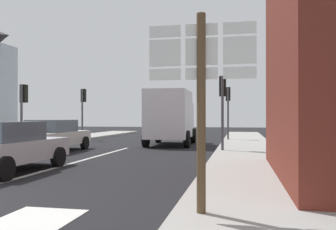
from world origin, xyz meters
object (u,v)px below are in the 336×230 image
at_px(traffic_light_near_left, 23,101).
at_px(traffic_light_far_left, 83,102).
at_px(traffic_light_near_right, 223,96).
at_px(traffic_light_far_right, 228,101).
at_px(sedan_far, 54,135).
at_px(delivery_truck, 171,116).
at_px(sedan_near, 6,146).
at_px(route_sign_post, 201,91).

bearing_deg(traffic_light_near_left, traffic_light_far_left, 90.00).
bearing_deg(traffic_light_near_right, traffic_light_far_right, 90.00).
distance_m(traffic_light_far_left, traffic_light_far_right, 9.91).
xyz_separation_m(traffic_light_near_left, traffic_light_far_right, (9.88, 7.80, 0.26)).
bearing_deg(traffic_light_near_right, traffic_light_far_left, 144.76).
bearing_deg(traffic_light_near_right, sedan_far, -172.73).
bearing_deg(traffic_light_far_left, traffic_light_near_right, -35.24).
xyz_separation_m(sedan_far, traffic_light_far_left, (-2.23, 7.95, 1.86)).
height_order(sedan_far, delivery_truck, delivery_truck).
bearing_deg(sedan_far, traffic_light_far_left, 105.66).
bearing_deg(sedan_near, traffic_light_near_right, 49.97).
distance_m(sedan_near, route_sign_post, 7.15).
bearing_deg(traffic_light_near_left, route_sign_post, -46.61).
bearing_deg(route_sign_post, delivery_truck, 102.72).
bearing_deg(traffic_light_near_right, delivery_truck, 129.09).
bearing_deg(sedan_far, traffic_light_near_left, 156.54).
distance_m(sedan_near, traffic_light_near_left, 8.20).
relative_size(sedan_far, route_sign_post, 1.32).
distance_m(sedan_far, traffic_light_near_left, 2.92).
distance_m(delivery_truck, traffic_light_far_right, 5.14).
height_order(route_sign_post, traffic_light_near_left, traffic_light_near_left).
height_order(sedan_far, traffic_light_near_right, traffic_light_near_right).
bearing_deg(traffic_light_far_right, sedan_far, -131.08).
bearing_deg(traffic_light_far_left, delivery_truck, -25.04).
distance_m(traffic_light_near_left, traffic_light_near_right, 9.88).
relative_size(traffic_light_near_left, traffic_light_far_right, 0.90).
bearing_deg(traffic_light_far_left, traffic_light_near_left, -90.00).
height_order(sedan_near, delivery_truck, delivery_truck).
relative_size(delivery_truck, traffic_light_far_left, 1.43).
relative_size(sedan_near, traffic_light_near_right, 1.22).
xyz_separation_m(delivery_truck, traffic_light_near_right, (3.10, -3.81, 0.89)).
relative_size(sedan_far, traffic_light_far_right, 1.18).
bearing_deg(traffic_light_near_left, traffic_light_near_right, 0.05).
bearing_deg(traffic_light_far_left, sedan_near, -73.88).
bearing_deg(sedan_near, traffic_light_far_left, 106.12).
distance_m(route_sign_post, traffic_light_far_left, 20.28).
relative_size(traffic_light_far_left, traffic_light_far_right, 0.99).
distance_m(traffic_light_near_right, traffic_light_far_left, 12.09).
relative_size(delivery_truck, traffic_light_far_right, 1.42).
bearing_deg(sedan_far, sedan_near, -73.27).
relative_size(route_sign_post, traffic_light_near_right, 0.93).
height_order(delivery_truck, traffic_light_far_right, traffic_light_far_right).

